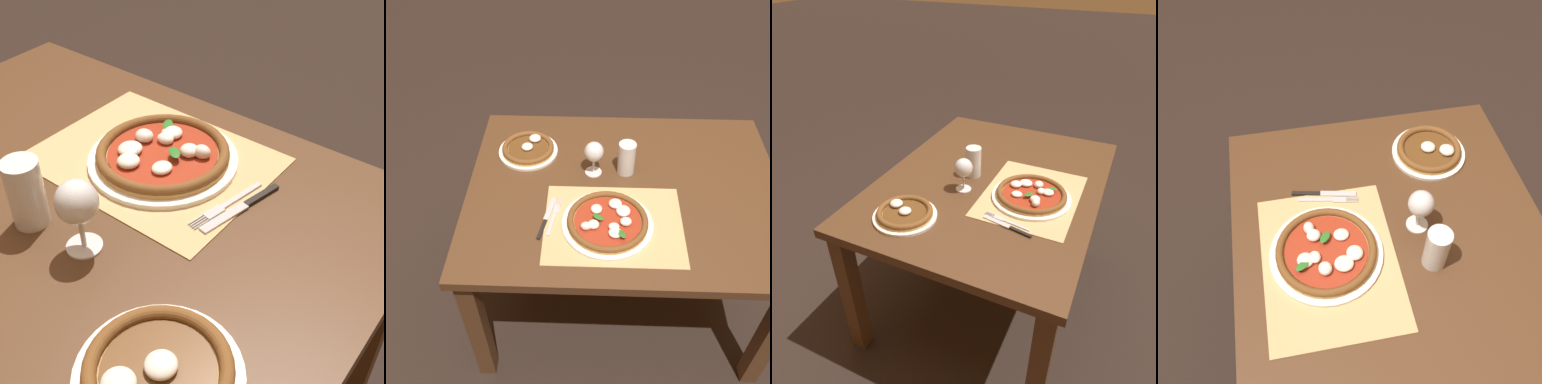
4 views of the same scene
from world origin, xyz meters
TOP-DOWN VIEW (x-y plane):
  - ground_plane at (0.00, 0.00)m, footprint 24.00×24.00m
  - dining_table at (0.00, 0.00)m, footprint 1.28×0.98m
  - paper_placemat at (-0.05, -0.21)m, footprint 0.52×0.40m
  - pizza_near at (-0.07, -0.21)m, footprint 0.34×0.34m
  - pizza_far at (-0.42, 0.21)m, footprint 0.26×0.26m
  - wine_glass at (-0.13, 0.09)m, footprint 0.08×0.08m
  - pint_glass at (0.01, 0.10)m, footprint 0.07×0.07m
  - fork at (-0.28, -0.17)m, footprint 0.05×0.20m
  - knife at (-0.31, -0.18)m, footprint 0.06×0.21m

SIDE VIEW (x-z plane):
  - ground_plane at x=0.00m, z-range 0.00..0.00m
  - dining_table at x=0.00m, z-range 0.27..1.01m
  - paper_placemat at x=-0.05m, z-range 0.74..0.74m
  - fork at x=-0.28m, z-range 0.74..0.75m
  - knife at x=-0.31m, z-range 0.74..0.75m
  - pizza_far at x=-0.42m, z-range 0.73..0.78m
  - pizza_near at x=-0.07m, z-range 0.74..0.79m
  - pint_glass at x=0.01m, z-range 0.74..0.88m
  - wine_glass at x=-0.13m, z-range 0.77..0.92m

